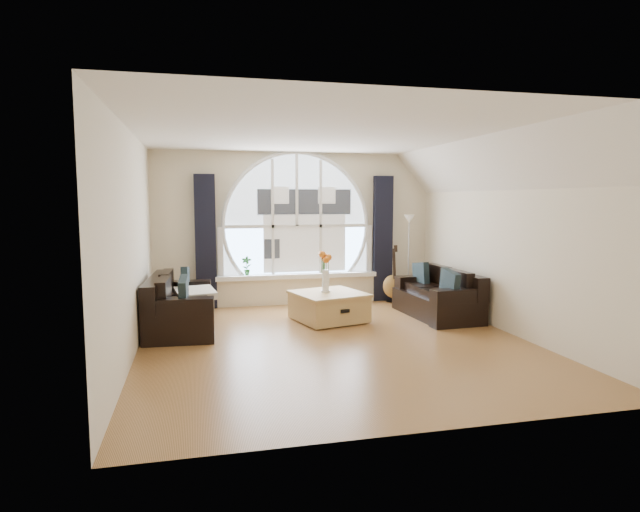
{
  "coord_description": "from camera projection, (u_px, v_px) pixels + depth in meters",
  "views": [
    {
      "loc": [
        -1.75,
        -6.49,
        1.86
      ],
      "look_at": [
        0.0,
        0.9,
        1.05
      ],
      "focal_mm": 29.42,
      "sensor_mm": 36.0,
      "label": 1
    }
  ],
  "objects": [
    {
      "name": "ground",
      "position": [
        336.0,
        343.0,
        6.88
      ],
      "size": [
        5.0,
        5.5,
        0.01
      ],
      "primitive_type": "cube",
      "color": "brown",
      "rests_on": "ground"
    },
    {
      "name": "ceiling",
      "position": [
        336.0,
        133.0,
        6.59
      ],
      "size": [
        5.0,
        5.5,
        0.01
      ],
      "primitive_type": "cube",
      "color": "silver",
      "rests_on": "ground"
    },
    {
      "name": "wall_back",
      "position": [
        296.0,
        229.0,
        9.39
      ],
      "size": [
        5.0,
        0.01,
        2.7
      ],
      "primitive_type": "cube",
      "color": "beige",
      "rests_on": "ground"
    },
    {
      "name": "wall_front",
      "position": [
        428.0,
        266.0,
        4.07
      ],
      "size": [
        5.0,
        0.01,
        2.7
      ],
      "primitive_type": "cube",
      "color": "beige",
      "rests_on": "ground"
    },
    {
      "name": "wall_left",
      "position": [
        131.0,
        244.0,
        6.16
      ],
      "size": [
        0.01,
        5.5,
        2.7
      ],
      "primitive_type": "cube",
      "color": "beige",
      "rests_on": "ground"
    },
    {
      "name": "wall_right",
      "position": [
        509.0,
        237.0,
        7.3
      ],
      "size": [
        0.01,
        5.5,
        2.7
      ],
      "primitive_type": "cube",
      "color": "beige",
      "rests_on": "ground"
    },
    {
      "name": "attic_slope",
      "position": [
        492.0,
        164.0,
        7.13
      ],
      "size": [
        0.92,
        5.5,
        0.72
      ],
      "primitive_type": "cube",
      "color": "silver",
      "rests_on": "ground"
    },
    {
      "name": "arched_window",
      "position": [
        297.0,
        213.0,
        9.33
      ],
      "size": [
        2.6,
        0.06,
        2.15
      ],
      "primitive_type": "cube",
      "color": "silver",
      "rests_on": "wall_back"
    },
    {
      "name": "window_sill",
      "position": [
        298.0,
        276.0,
        9.39
      ],
      "size": [
        2.9,
        0.22,
        0.08
      ],
      "primitive_type": "cube",
      "color": "white",
      "rests_on": "wall_back"
    },
    {
      "name": "window_frame",
      "position": [
        297.0,
        213.0,
        9.31
      ],
      "size": [
        2.76,
        0.08,
        2.15
      ],
      "primitive_type": "cube",
      "color": "white",
      "rests_on": "wall_back"
    },
    {
      "name": "neighbor_house",
      "position": [
        305.0,
        220.0,
        9.37
      ],
      "size": [
        1.7,
        0.02,
        1.5
      ],
      "primitive_type": "cube",
      "color": "silver",
      "rests_on": "wall_back"
    },
    {
      "name": "curtain_left",
      "position": [
        206.0,
        242.0,
        8.93
      ],
      "size": [
        0.35,
        0.12,
        2.3
      ],
      "primitive_type": "cube",
      "color": "black",
      "rests_on": "ground"
    },
    {
      "name": "curtain_right",
      "position": [
        383.0,
        239.0,
        9.66
      ],
      "size": [
        0.35,
        0.12,
        2.3
      ],
      "primitive_type": "cube",
      "color": "black",
      "rests_on": "ground"
    },
    {
      "name": "sofa_left",
      "position": [
        181.0,
        303.0,
        7.5
      ],
      "size": [
        0.98,
        1.8,
        0.78
      ],
      "primitive_type": "cube",
      "rotation": [
        0.0,
        0.0,
        -0.06
      ],
      "color": "black",
      "rests_on": "ground"
    },
    {
      "name": "sofa_right",
      "position": [
        437.0,
        292.0,
        8.38
      ],
      "size": [
        0.9,
        1.68,
        0.73
      ],
      "primitive_type": "cube",
      "rotation": [
        0.0,
        0.0,
        0.05
      ],
      "color": "black",
      "rests_on": "ground"
    },
    {
      "name": "coffee_chest",
      "position": [
        329.0,
        305.0,
        8.08
      ],
      "size": [
        1.22,
        1.22,
        0.49
      ],
      "primitive_type": "cube",
      "rotation": [
        0.0,
        0.0,
        0.26
      ],
      "color": "tan",
      "rests_on": "ground"
    },
    {
      "name": "throw_blanket",
      "position": [
        195.0,
        293.0,
        7.7
      ],
      "size": [
        0.64,
        0.64,
        0.1
      ],
      "primitive_type": "cube",
      "rotation": [
        0.0,
        0.0,
        0.19
      ],
      "color": "silver",
      "rests_on": "sofa_left"
    },
    {
      "name": "vase_flowers",
      "position": [
        326.0,
        267.0,
        8.05
      ],
      "size": [
        0.24,
        0.24,
        0.7
      ],
      "primitive_type": "cube",
      "color": "white",
      "rests_on": "coffee_chest"
    },
    {
      "name": "floor_lamp",
      "position": [
        409.0,
        258.0,
        9.6
      ],
      "size": [
        0.24,
        0.24,
        1.6
      ],
      "primitive_type": "cube",
      "color": "#B2B2B2",
      "rests_on": "ground"
    },
    {
      "name": "guitar",
      "position": [
        393.0,
        274.0,
        9.5
      ],
      "size": [
        0.4,
        0.3,
        1.06
      ],
      "primitive_type": "cube",
      "rotation": [
        0.0,
        0.0,
        -0.17
      ],
      "color": "olive",
      "rests_on": "ground"
    },
    {
      "name": "potted_plant",
      "position": [
        247.0,
        266.0,
        9.16
      ],
      "size": [
        0.2,
        0.16,
        0.34
      ],
      "primitive_type": "imported",
      "rotation": [
        0.0,
        0.0,
        -0.22
      ],
      "color": "#1E6023",
      "rests_on": "window_sill"
    }
  ]
}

